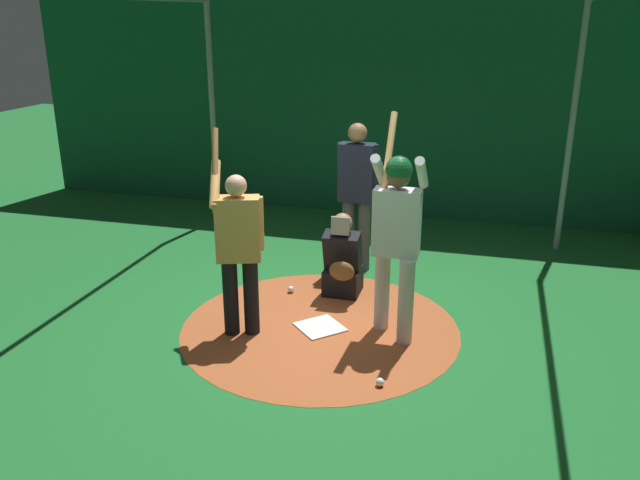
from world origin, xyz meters
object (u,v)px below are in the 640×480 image
(home_plate, at_px, (320,327))
(baseball_0, at_px, (291,289))
(catcher, at_px, (343,263))
(visitor, at_px, (238,244))
(umpire, at_px, (357,189))
(baseball_2, at_px, (254,314))
(baseball_1, at_px, (380,382))
(batter, at_px, (396,229))

(home_plate, height_order, baseball_0, baseball_0)
(baseball_0, bearing_deg, catcher, 101.38)
(visitor, height_order, baseball_0, visitor)
(umpire, xyz_separation_m, visitor, (1.97, -0.74, -0.09))
(visitor, bearing_deg, catcher, 128.32)
(baseball_0, relative_size, baseball_2, 1.00)
(catcher, relative_size, baseball_1, 13.05)
(visitor, distance_m, baseball_0, 1.39)
(baseball_0, bearing_deg, baseball_2, -14.41)
(catcher, distance_m, baseball_2, 1.17)
(umpire, distance_m, baseball_1, 2.87)
(home_plate, bearing_deg, baseball_1, 40.54)
(visitor, relative_size, baseball_0, 27.00)
(catcher, height_order, baseball_0, catcher)
(visitor, xyz_separation_m, baseball_0, (-1.05, 0.18, -0.90))
(home_plate, relative_size, baseball_2, 5.68)
(catcher, height_order, visitor, visitor)
(umpire, height_order, baseball_0, umpire)
(home_plate, relative_size, visitor, 0.21)
(umpire, bearing_deg, batter, 24.19)
(catcher, xyz_separation_m, umpire, (-0.80, -0.02, 0.65))
(baseball_2, bearing_deg, visitor, 0.56)
(baseball_1, bearing_deg, catcher, -157.05)
(catcher, bearing_deg, batter, 40.91)
(baseball_0, xyz_separation_m, baseball_1, (1.67, 1.33, 0.00))
(batter, bearing_deg, baseball_2, -89.31)
(home_plate, bearing_deg, catcher, 178.32)
(home_plate, height_order, catcher, catcher)
(batter, bearing_deg, baseball_1, 3.09)
(catcher, bearing_deg, baseball_1, 22.95)
(batter, relative_size, catcher, 2.22)
(visitor, bearing_deg, baseball_1, 49.09)
(home_plate, xyz_separation_m, visitor, (0.30, -0.73, 0.93))
(home_plate, xyz_separation_m, batter, (-0.06, 0.73, 1.09))
(umpire, distance_m, baseball_0, 1.46)
(umpire, relative_size, baseball_0, 24.59)
(catcher, relative_size, visitor, 0.48)
(baseball_0, xyz_separation_m, baseball_2, (0.71, -0.18, 0.00))
(umpire, xyz_separation_m, baseball_0, (0.92, -0.56, -0.99))
(catcher, xyz_separation_m, baseball_2, (0.83, -0.76, -0.34))
(home_plate, distance_m, baseball_0, 0.94)
(catcher, height_order, umpire, umpire)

